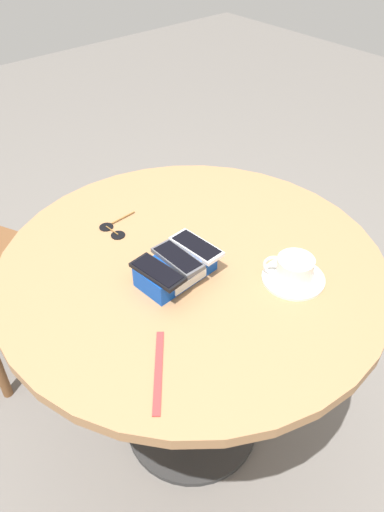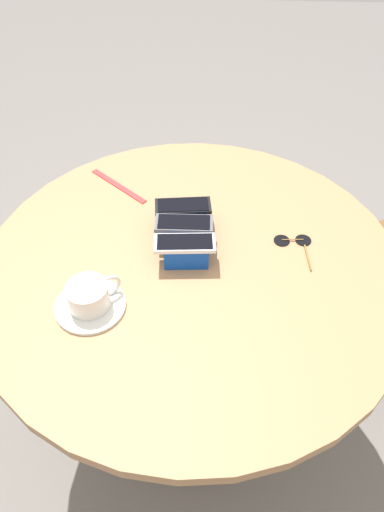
# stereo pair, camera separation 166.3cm
# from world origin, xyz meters

# --- Properties ---
(ground_plane) EXTENTS (8.00, 8.00, 0.00)m
(ground_plane) POSITION_xyz_m (0.00, 0.00, 0.00)
(ground_plane) COLOR slate
(round_table) EXTENTS (1.01, 1.01, 0.76)m
(round_table) POSITION_xyz_m (0.00, 0.00, 0.63)
(round_table) COLOR #2D2D2D
(round_table) RESTS_ON ground_plane
(phone_box) EXTENTS (0.20, 0.12, 0.06)m
(phone_box) POSITION_xyz_m (-0.07, -0.02, 0.79)
(phone_box) COLOR #0F42AD
(phone_box) RESTS_ON round_table
(phone_black) EXTENTS (0.07, 0.15, 0.01)m
(phone_black) POSITION_xyz_m (-0.13, -0.03, 0.82)
(phone_black) COLOR black
(phone_black) RESTS_ON phone_box
(phone_gray) EXTENTS (0.06, 0.14, 0.01)m
(phone_gray) POSITION_xyz_m (-0.07, -0.02, 0.82)
(phone_gray) COLOR #515156
(phone_gray) RESTS_ON phone_box
(phone_white) EXTENTS (0.07, 0.15, 0.01)m
(phone_white) POSITION_xyz_m (-0.00, -0.02, 0.82)
(phone_white) COLOR silver
(phone_white) RESTS_ON phone_box
(saucer) EXTENTS (0.16, 0.16, 0.01)m
(saucer) POSITION_xyz_m (0.15, -0.22, 0.76)
(saucer) COLOR silver
(saucer) RESTS_ON round_table
(coffee_cup) EXTENTS (0.10, 0.11, 0.06)m
(coffee_cup) POSITION_xyz_m (0.15, -0.21, 0.80)
(coffee_cup) COLOR silver
(coffee_cup) RESTS_ON saucer
(lanyard_strap) EXTENTS (0.15, 0.17, 0.00)m
(lanyard_strap) POSITION_xyz_m (-0.28, -0.22, 0.76)
(lanyard_strap) COLOR red
(lanyard_strap) RESTS_ON round_table
(sunglasses) EXTENTS (0.12, 0.09, 0.01)m
(sunglasses) POSITION_xyz_m (-0.08, 0.25, 0.76)
(sunglasses) COLOR black
(sunglasses) RESTS_ON round_table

